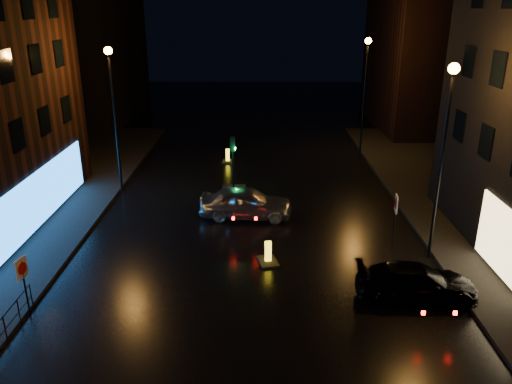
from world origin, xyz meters
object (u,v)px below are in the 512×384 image
silver_hatchback (246,202)px  bollard_near (268,258)px  road_sign_left (23,273)px  road_sign_right (396,208)px  traffic_signal (233,185)px  dark_sedan (417,282)px  bollard_far (228,159)px

silver_hatchback → bollard_near: silver_hatchback is taller
road_sign_left → road_sign_right: 15.48m
silver_hatchback → bollard_near: size_ratio=3.73×
traffic_signal → dark_sedan: 13.48m
silver_hatchback → bollard_near: (1.06, -4.95, -0.60)m
bollard_near → bollard_far: bollard_near is taller
silver_hatchback → road_sign_right: (6.86, -3.23, 1.03)m
bollard_far → road_sign_left: road_sign_left is taller
silver_hatchback → bollard_far: (-1.53, 9.83, -0.61)m
road_sign_left → road_sign_right: road_sign_right is taller
bollard_near → road_sign_right: bearing=3.4°
dark_sedan → road_sign_right: bearing=-1.4°
bollard_near → bollard_far: bearing=86.7°
road_sign_right → bollard_near: bearing=23.4°
bollard_near → silver_hatchback: bearing=88.9°
road_sign_left → road_sign_right: size_ratio=0.94×
traffic_signal → road_sign_right: traffic_signal is taller
dark_sedan → road_sign_right: 4.60m
bollard_near → road_sign_left: size_ratio=0.56×
traffic_signal → dark_sedan: size_ratio=0.76×
bollard_near → road_sign_right: road_sign_right is taller
traffic_signal → silver_hatchback: 3.67m
road_sign_left → road_sign_right: (14.39, 5.70, 0.12)m
silver_hatchback → bollard_far: 9.97m
dark_sedan → silver_hatchback: bearing=42.4°
traffic_signal → bollard_near: (1.90, -8.52, -0.28)m
bollard_far → road_sign_left: 19.76m
traffic_signal → road_sign_left: traffic_signal is taller
dark_sedan → bollard_near: bearing=65.6°
silver_hatchback → road_sign_left: (-7.54, -8.93, 0.91)m
silver_hatchback → road_sign_left: 11.72m
bollard_near → traffic_signal: bearing=89.4°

